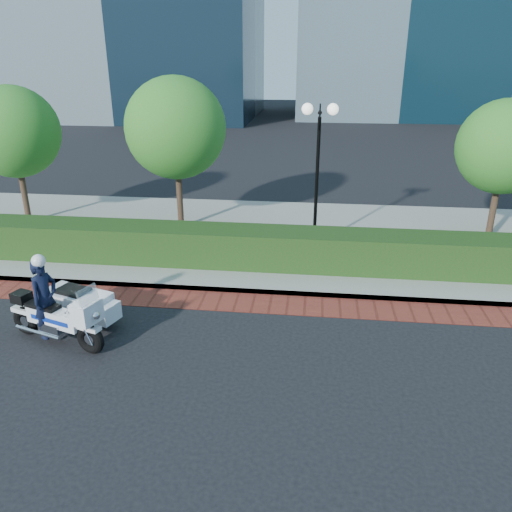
# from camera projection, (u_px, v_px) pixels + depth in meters

# --- Properties ---
(ground) EXTENTS (120.00, 120.00, 0.00)m
(ground) POSITION_uv_depth(u_px,v_px,m) (264.00, 336.00, 10.66)
(ground) COLOR black
(ground) RESTS_ON ground
(brick_strip) EXTENTS (60.00, 1.00, 0.01)m
(brick_strip) POSITION_uv_depth(u_px,v_px,m) (270.00, 304.00, 12.04)
(brick_strip) COLOR maroon
(brick_strip) RESTS_ON ground
(sidewalk) EXTENTS (60.00, 8.00, 0.15)m
(sidewalk) POSITION_uv_depth(u_px,v_px,m) (283.00, 238.00, 16.16)
(sidewalk) COLOR gray
(sidewalk) RESTS_ON ground
(hedge_main) EXTENTS (18.00, 1.20, 1.00)m
(hedge_main) POSITION_uv_depth(u_px,v_px,m) (277.00, 248.00, 13.73)
(hedge_main) COLOR black
(hedge_main) RESTS_ON sidewalk
(lamppost) EXTENTS (1.02, 0.70, 4.21)m
(lamppost) POSITION_uv_depth(u_px,v_px,m) (318.00, 154.00, 14.23)
(lamppost) COLOR black
(lamppost) RESTS_ON sidewalk
(tree_a) EXTENTS (3.00, 3.00, 4.58)m
(tree_a) POSITION_uv_depth(u_px,v_px,m) (13.00, 132.00, 16.42)
(tree_a) COLOR #332319
(tree_a) RESTS_ON sidewalk
(tree_b) EXTENTS (3.20, 3.20, 4.89)m
(tree_b) POSITION_uv_depth(u_px,v_px,m) (176.00, 128.00, 15.74)
(tree_b) COLOR #332319
(tree_b) RESTS_ON sidewalk
(tree_c) EXTENTS (2.80, 2.80, 4.30)m
(tree_c) POSITION_uv_depth(u_px,v_px,m) (505.00, 147.00, 14.79)
(tree_c) COLOR #332319
(tree_c) RESTS_ON sidewalk
(police_motorcycle) EXTENTS (2.36, 2.07, 1.96)m
(police_motorcycle) POSITION_uv_depth(u_px,v_px,m) (63.00, 306.00, 10.51)
(police_motorcycle) COLOR black
(police_motorcycle) RESTS_ON ground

